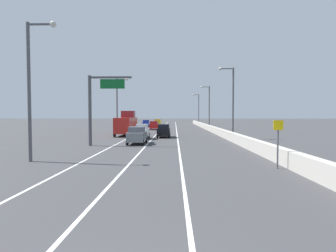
{
  "coord_description": "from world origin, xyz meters",
  "views": [
    {
      "loc": [
        1.05,
        -3.85,
        3.35
      ],
      "look_at": [
        0.05,
        39.02,
        1.55
      ],
      "focal_mm": 29.33,
      "sensor_mm": 36.0,
      "label": 1
    }
  ],
  "objects": [
    {
      "name": "box_truck",
      "position": [
        -6.71,
        40.32,
        1.8
      ],
      "size": [
        2.55,
        9.05,
        3.96
      ],
      "color": "#A51E19",
      "rests_on": "ground_plane"
    },
    {
      "name": "car_red_4",
      "position": [
        -3.42,
        56.55,
        0.95
      ],
      "size": [
        1.88,
        4.49,
        1.91
      ],
      "color": "red",
      "rests_on": "ground_plane"
    },
    {
      "name": "lane_stripe_right",
      "position": [
        1.5,
        55.0,
        0.0
      ],
      "size": [
        0.16,
        130.0,
        0.0
      ],
      "primitive_type": "cube",
      "color": "silver",
      "rests_on": "ground_plane"
    },
    {
      "name": "lamp_post_right_fourth",
      "position": [
        8.55,
        84.17,
        5.68
      ],
      "size": [
        2.14,
        0.44,
        9.87
      ],
      "color": "#4C4C51",
      "rests_on": "ground_plane"
    },
    {
      "name": "car_black_0",
      "position": [
        -0.5,
        36.19,
        0.98
      ],
      "size": [
        1.9,
        4.21,
        1.96
      ],
      "color": "black",
      "rests_on": "ground_plane"
    },
    {
      "name": "lamp_post_left_near",
      "position": [
        -8.95,
        15.33,
        5.68
      ],
      "size": [
        2.14,
        0.44,
        9.87
      ],
      "color": "#4C4C51",
      "rests_on": "ground_plane"
    },
    {
      "name": "lamp_post_left_mid",
      "position": [
        -9.0,
        45.27,
        5.68
      ],
      "size": [
        2.14,
        0.44,
        9.87
      ],
      "color": "#4C4C51",
      "rests_on": "ground_plane"
    },
    {
      "name": "car_yellow_3",
      "position": [
        -3.55,
        71.89,
        1.04
      ],
      "size": [
        1.87,
        4.44,
        2.1
      ],
      "color": "gold",
      "rests_on": "ground_plane"
    },
    {
      "name": "lamp_post_right_second",
      "position": [
        8.88,
        34.28,
        5.68
      ],
      "size": [
        2.14,
        0.44,
        9.87
      ],
      "color": "#4C4C51",
      "rests_on": "ground_plane"
    },
    {
      "name": "ground_plane",
      "position": [
        0.0,
        64.0,
        0.0
      ],
      "size": [
        320.0,
        320.0,
        0.0
      ],
      "primitive_type": "plane",
      "color": "#38383A"
    },
    {
      "name": "overhead_sign_gantry",
      "position": [
        -7.26,
        25.31,
        4.73
      ],
      "size": [
        4.68,
        0.36,
        7.5
      ],
      "color": "#47474C",
      "rests_on": "ground_plane"
    },
    {
      "name": "jersey_barrier_right",
      "position": [
        8.33,
        40.0,
        0.55
      ],
      "size": [
        0.6,
        120.0,
        1.1
      ],
      "primitive_type": "cube",
      "color": "#B2ADA3",
      "rests_on": "ground_plane"
    },
    {
      "name": "car_gray_1",
      "position": [
        -3.2,
        27.28,
        0.98
      ],
      "size": [
        1.93,
        4.45,
        1.97
      ],
      "color": "slate",
      "rests_on": "ground_plane"
    },
    {
      "name": "lane_stripe_center",
      "position": [
        -2.0,
        55.0,
        0.0
      ],
      "size": [
        0.16,
        130.0,
        0.0
      ],
      "primitive_type": "cube",
      "color": "silver",
      "rests_on": "ground_plane"
    },
    {
      "name": "car_blue_5",
      "position": [
        -6.26,
        66.98,
        0.98
      ],
      "size": [
        1.85,
        4.46,
        1.97
      ],
      "color": "#1E389E",
      "rests_on": "ground_plane"
    },
    {
      "name": "lane_stripe_left",
      "position": [
        -5.5,
        55.0,
        0.0
      ],
      "size": [
        0.16,
        130.0,
        0.0
      ],
      "primitive_type": "cube",
      "color": "silver",
      "rests_on": "ground_plane"
    },
    {
      "name": "lamp_post_right_third",
      "position": [
        8.76,
        59.22,
        5.68
      ],
      "size": [
        2.14,
        0.44,
        9.87
      ],
      "color": "#4C4C51",
      "rests_on": "ground_plane"
    },
    {
      "name": "speed_advisory_sign",
      "position": [
        7.43,
        13.12,
        1.76
      ],
      "size": [
        0.6,
        0.11,
        3.0
      ],
      "color": "#4C4C51",
      "rests_on": "ground_plane"
    },
    {
      "name": "car_white_2",
      "position": [
        -3.36,
        33.64,
        1.01
      ],
      "size": [
        1.85,
        4.09,
        2.04
      ],
      "color": "white",
      "rests_on": "ground_plane"
    }
  ]
}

